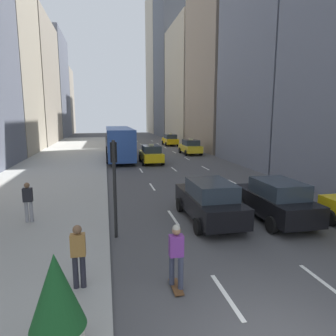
# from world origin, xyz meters

# --- Properties ---
(sidewalk_left) EXTENTS (8.00, 66.00, 0.15)m
(sidewalk_left) POSITION_xyz_m (-7.00, 27.00, 0.07)
(sidewalk_left) COLOR #9E9E99
(sidewalk_left) RESTS_ON ground
(lane_markings) EXTENTS (5.72, 56.00, 0.01)m
(lane_markings) POSITION_xyz_m (2.60, 23.00, 0.01)
(lane_markings) COLOR white
(lane_markings) RESTS_ON ground
(building_row_left) EXTENTS (6.00, 82.05, 34.35)m
(building_row_left) POSITION_xyz_m (-14.00, 40.08, 12.43)
(building_row_left) COLOR slate
(building_row_left) RESTS_ON ground
(building_row_right) EXTENTS (6.00, 84.85, 37.79)m
(building_row_right) POSITION_xyz_m (12.00, 41.11, 15.80)
(building_row_right) COLOR slate
(building_row_right) RESTS_ON ground
(taxi_lead) EXTENTS (2.02, 4.40, 1.87)m
(taxi_lead) POSITION_xyz_m (1.20, 23.64, 0.88)
(taxi_lead) COLOR yellow
(taxi_lead) RESTS_ON ground
(taxi_second) EXTENTS (2.02, 4.40, 1.87)m
(taxi_second) POSITION_xyz_m (6.80, 40.83, 0.88)
(taxi_second) COLOR yellow
(taxi_second) RESTS_ON ground
(taxi_third) EXTENTS (2.02, 4.40, 1.87)m
(taxi_third) POSITION_xyz_m (6.80, 29.60, 0.88)
(taxi_third) COLOR yellow
(taxi_third) RESTS_ON ground
(sedan_black_near) EXTENTS (2.02, 4.41, 1.78)m
(sedan_black_near) POSITION_xyz_m (4.00, 6.79, 0.90)
(sedan_black_near) COLOR black
(sedan_black_near) RESTS_ON ground
(sedan_silver_behind) EXTENTS (2.02, 4.65, 1.77)m
(sedan_silver_behind) POSITION_xyz_m (1.20, 7.29, 0.90)
(sedan_silver_behind) COLOR black
(sedan_silver_behind) RESTS_ON ground
(city_bus) EXTENTS (2.80, 11.61, 3.25)m
(city_bus) POSITION_xyz_m (-1.61, 27.50, 1.79)
(city_bus) COLOR #2D519E
(city_bus) RESTS_ON ground
(skateboarder) EXTENTS (0.36, 0.80, 1.75)m
(skateboarder) POSITION_xyz_m (-1.35, 2.59, 0.96)
(skateboarder) COLOR brown
(skateboarder) RESTS_ON ground
(planter_with_shrub) EXTENTS (1.00, 1.00, 1.95)m
(planter_with_shrub) POSITION_xyz_m (-3.96, 0.75, 1.15)
(planter_with_shrub) COLOR beige
(planter_with_shrub) RESTS_ON sidewalk_left
(pedestrian_near_curb) EXTENTS (0.36, 0.22, 1.65)m
(pedestrian_near_curb) POSITION_xyz_m (-3.78, 2.90, 1.07)
(pedestrian_near_curb) COLOR #23232D
(pedestrian_near_curb) RESTS_ON sidewalk_left
(pedestrian_mid_block) EXTENTS (0.36, 0.22, 1.65)m
(pedestrian_mid_block) POSITION_xyz_m (-6.18, 8.30, 1.07)
(pedestrian_mid_block) COLOR gray
(pedestrian_mid_block) RESTS_ON sidewalk_left
(traffic_light_pole) EXTENTS (0.24, 0.42, 3.60)m
(traffic_light_pole) POSITION_xyz_m (-2.75, 6.41, 2.41)
(traffic_light_pole) COLOR black
(traffic_light_pole) RESTS_ON ground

